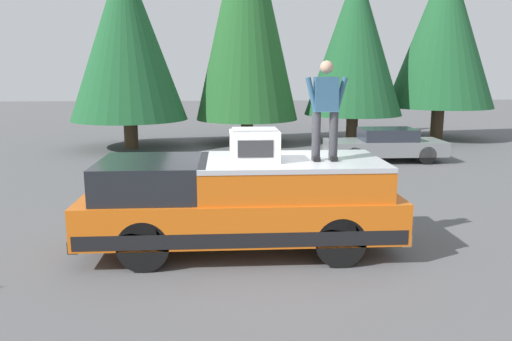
# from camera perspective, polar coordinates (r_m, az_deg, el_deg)

# --- Properties ---
(ground_plane) EXTENTS (90.00, 90.00, 0.00)m
(ground_plane) POSITION_cam_1_polar(r_m,az_deg,el_deg) (9.28, 0.86, -8.77)
(ground_plane) COLOR #565659
(pickup_truck) EXTENTS (2.01, 5.54, 1.65)m
(pickup_truck) POSITION_cam_1_polar(r_m,az_deg,el_deg) (8.97, -1.68, -3.64)
(pickup_truck) COLOR orange
(pickup_truck) RESTS_ON ground
(compressor_unit) EXTENTS (0.65, 0.84, 0.56)m
(compressor_unit) POSITION_cam_1_polar(r_m,az_deg,el_deg) (8.60, -0.17, 2.89)
(compressor_unit) COLOR white
(compressor_unit) RESTS_ON pickup_truck
(person_on_truck_bed) EXTENTS (0.29, 0.72, 1.69)m
(person_on_truck_bed) POSITION_cam_1_polar(r_m,az_deg,el_deg) (8.69, 7.87, 7.01)
(person_on_truck_bed) COLOR #333338
(person_on_truck_bed) RESTS_ON pickup_truck
(parked_car_grey) EXTENTS (1.64, 4.10, 1.16)m
(parked_car_grey) POSITION_cam_1_polar(r_m,az_deg,el_deg) (18.46, 14.37, 2.84)
(parked_car_grey) COLOR gray
(parked_car_grey) RESTS_ON ground
(conifer_far_left) EXTENTS (4.78, 4.78, 8.35)m
(conifer_far_left) POSITION_cam_1_polar(r_m,az_deg,el_deg) (25.03, 20.43, 14.58)
(conifer_far_left) COLOR #4C3826
(conifer_far_left) RESTS_ON ground
(conifer_left) EXTENTS (4.24, 4.24, 7.58)m
(conifer_left) POSITION_cam_1_polar(r_m,az_deg,el_deg) (22.76, 11.14, 14.17)
(conifer_left) COLOR #4C3826
(conifer_left) RESTS_ON ground
(conifer_center_left) EXTENTS (4.40, 4.40, 10.52)m
(conifer_center_left) POSITION_cam_1_polar(r_m,az_deg,el_deg) (22.28, -1.07, 18.00)
(conifer_center_left) COLOR #4C3826
(conifer_center_left) RESTS_ON ground
(conifer_center_right) EXTENTS (4.70, 4.70, 7.78)m
(conifer_center_right) POSITION_cam_1_polar(r_m,az_deg,el_deg) (21.42, -14.45, 14.40)
(conifer_center_right) COLOR #4C3826
(conifer_center_right) RESTS_ON ground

